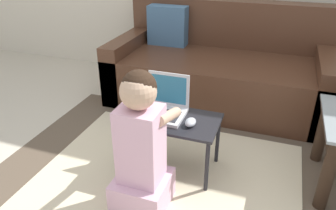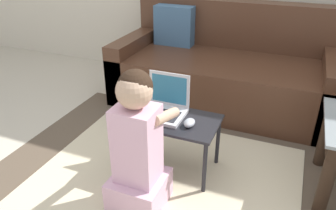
{
  "view_description": "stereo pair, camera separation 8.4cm",
  "coord_description": "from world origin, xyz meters",
  "px_view_note": "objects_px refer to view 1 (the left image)",
  "views": [
    {
      "loc": [
        0.65,
        -1.42,
        1.34
      ],
      "look_at": [
        0.06,
        0.25,
        0.42
      ],
      "focal_mm": 35.0,
      "sensor_mm": 36.0,
      "label": 1
    },
    {
      "loc": [
        0.73,
        -1.39,
        1.34
      ],
      "look_at": [
        0.06,
        0.25,
        0.42
      ],
      "focal_mm": 35.0,
      "sensor_mm": 36.0,
      "label": 2
    }
  ],
  "objects_px": {
    "laptop": "(164,108)",
    "person_seated": "(141,149)",
    "laptop_desk": "(174,126)",
    "couch": "(219,69)",
    "computer_mouse": "(191,122)"
  },
  "relations": [
    {
      "from": "laptop",
      "to": "person_seated",
      "type": "xyz_separation_m",
      "value": [
        0.03,
        -0.4,
        -0.03
      ]
    },
    {
      "from": "person_seated",
      "to": "laptop_desk",
      "type": "bearing_deg",
      "value": 81.58
    },
    {
      "from": "computer_mouse",
      "to": "person_seated",
      "type": "bearing_deg",
      "value": -117.13
    },
    {
      "from": "laptop_desk",
      "to": "laptop",
      "type": "relative_size",
      "value": 2.04
    },
    {
      "from": "person_seated",
      "to": "laptop",
      "type": "bearing_deg",
      "value": 93.56
    },
    {
      "from": "laptop_desk",
      "to": "laptop",
      "type": "xyz_separation_m",
      "value": [
        -0.08,
        0.04,
        0.09
      ]
    },
    {
      "from": "laptop",
      "to": "person_seated",
      "type": "distance_m",
      "value": 0.4
    },
    {
      "from": "couch",
      "to": "laptop",
      "type": "xyz_separation_m",
      "value": [
        -0.13,
        -1.07,
        0.12
      ]
    },
    {
      "from": "laptop_desk",
      "to": "couch",
      "type": "bearing_deg",
      "value": 87.54
    },
    {
      "from": "couch",
      "to": "computer_mouse",
      "type": "height_order",
      "value": "couch"
    },
    {
      "from": "couch",
      "to": "person_seated",
      "type": "relative_size",
      "value": 2.31
    },
    {
      "from": "couch",
      "to": "computer_mouse",
      "type": "xyz_separation_m",
      "value": [
        0.06,
        -1.15,
        0.1
      ]
    },
    {
      "from": "laptop",
      "to": "computer_mouse",
      "type": "relative_size",
      "value": 2.89
    },
    {
      "from": "laptop",
      "to": "computer_mouse",
      "type": "distance_m",
      "value": 0.21
    },
    {
      "from": "laptop",
      "to": "person_seated",
      "type": "bearing_deg",
      "value": -86.44
    }
  ]
}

